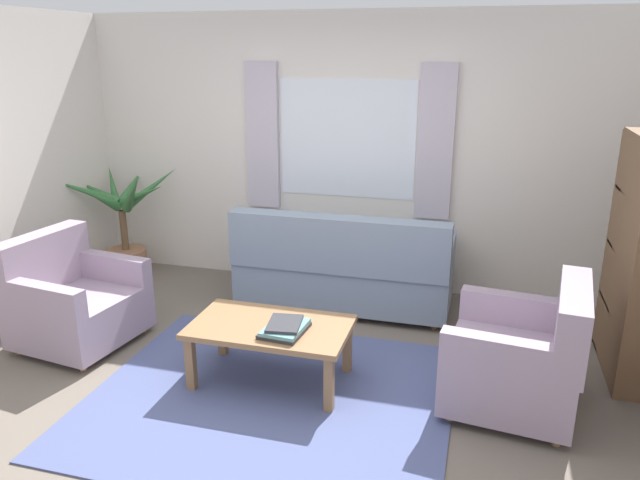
{
  "coord_description": "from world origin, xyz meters",
  "views": [
    {
      "loc": [
        1.28,
        -3.34,
        2.26
      ],
      "look_at": [
        0.16,
        0.7,
        0.92
      ],
      "focal_mm": 33.77,
      "sensor_mm": 36.0,
      "label": 1
    }
  ],
  "objects_px": {
    "couch": "(344,269)",
    "armchair_left": "(72,301)",
    "coffee_table": "(271,332)",
    "book_stack_on_table": "(285,328)",
    "potted_plant": "(124,227)",
    "armchair_right": "(522,358)",
    "bookshelf": "(637,254)"
  },
  "relations": [
    {
      "from": "coffee_table",
      "to": "book_stack_on_table",
      "type": "height_order",
      "value": "book_stack_on_table"
    },
    {
      "from": "couch",
      "to": "book_stack_on_table",
      "type": "xyz_separation_m",
      "value": [
        -0.06,
        -1.48,
        0.1
      ]
    },
    {
      "from": "potted_plant",
      "to": "bookshelf",
      "type": "relative_size",
      "value": 0.69
    },
    {
      "from": "couch",
      "to": "bookshelf",
      "type": "height_order",
      "value": "bookshelf"
    },
    {
      "from": "armchair_left",
      "to": "armchair_right",
      "type": "bearing_deg",
      "value": -82.62
    },
    {
      "from": "armchair_left",
      "to": "coffee_table",
      "type": "height_order",
      "value": "armchair_left"
    },
    {
      "from": "couch",
      "to": "armchair_right",
      "type": "relative_size",
      "value": 2.04
    },
    {
      "from": "couch",
      "to": "coffee_table",
      "type": "xyz_separation_m",
      "value": [
        -0.19,
        -1.39,
        0.01
      ]
    },
    {
      "from": "couch",
      "to": "potted_plant",
      "type": "relative_size",
      "value": 1.6
    },
    {
      "from": "couch",
      "to": "book_stack_on_table",
      "type": "bearing_deg",
      "value": 87.84
    },
    {
      "from": "couch",
      "to": "coffee_table",
      "type": "relative_size",
      "value": 1.73
    },
    {
      "from": "potted_plant",
      "to": "armchair_right",
      "type": "bearing_deg",
      "value": -20.56
    },
    {
      "from": "armchair_left",
      "to": "bookshelf",
      "type": "xyz_separation_m",
      "value": [
        4.14,
        0.7,
        0.54
      ]
    },
    {
      "from": "armchair_right",
      "to": "coffee_table",
      "type": "relative_size",
      "value": 0.85
    },
    {
      "from": "armchair_right",
      "to": "potted_plant",
      "type": "bearing_deg",
      "value": -103.59
    },
    {
      "from": "coffee_table",
      "to": "armchair_right",
      "type": "bearing_deg",
      "value": 4.62
    },
    {
      "from": "potted_plant",
      "to": "bookshelf",
      "type": "height_order",
      "value": "bookshelf"
    },
    {
      "from": "couch",
      "to": "armchair_left",
      "type": "bearing_deg",
      "value": 32.99
    },
    {
      "from": "armchair_left",
      "to": "book_stack_on_table",
      "type": "distance_m",
      "value": 1.88
    },
    {
      "from": "armchair_right",
      "to": "book_stack_on_table",
      "type": "bearing_deg",
      "value": -74.83
    },
    {
      "from": "coffee_table",
      "to": "book_stack_on_table",
      "type": "bearing_deg",
      "value": -32.62
    },
    {
      "from": "armchair_right",
      "to": "bookshelf",
      "type": "relative_size",
      "value": 0.54
    },
    {
      "from": "couch",
      "to": "coffee_table",
      "type": "height_order",
      "value": "couch"
    },
    {
      "from": "book_stack_on_table",
      "to": "potted_plant",
      "type": "distance_m",
      "value": 2.83
    },
    {
      "from": "coffee_table",
      "to": "book_stack_on_table",
      "type": "relative_size",
      "value": 3.12
    },
    {
      "from": "coffee_table",
      "to": "couch",
      "type": "bearing_deg",
      "value": 82.19
    },
    {
      "from": "couch",
      "to": "book_stack_on_table",
      "type": "distance_m",
      "value": 1.48
    },
    {
      "from": "couch",
      "to": "potted_plant",
      "type": "xyz_separation_m",
      "value": [
        -2.35,
        0.18,
        0.16
      ]
    },
    {
      "from": "bookshelf",
      "to": "coffee_table",
      "type": "bearing_deg",
      "value": 109.39
    },
    {
      "from": "bookshelf",
      "to": "book_stack_on_table",
      "type": "bearing_deg",
      "value": 112.33
    },
    {
      "from": "armchair_right",
      "to": "potted_plant",
      "type": "height_order",
      "value": "potted_plant"
    },
    {
      "from": "armchair_right",
      "to": "coffee_table",
      "type": "bearing_deg",
      "value": -78.41
    }
  ]
}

